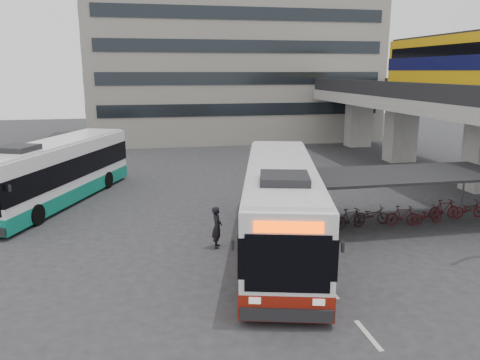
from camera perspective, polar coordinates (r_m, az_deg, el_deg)
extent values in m
plane|color=#28282B|center=(18.81, 0.10, -9.75)|extent=(120.00, 120.00, 0.00)
cube|color=gray|center=(40.80, 19.00, 5.39)|extent=(2.20, 1.60, 4.60)
cube|color=gray|center=(47.84, 14.23, 6.76)|extent=(2.20, 1.60, 4.60)
cube|color=gray|center=(35.51, 24.17, 8.37)|extent=(8.00, 32.00, 0.90)
cube|color=black|center=(33.45, 18.99, 10.30)|extent=(0.35, 32.00, 1.10)
cylinder|color=#595B60|center=(23.72, 6.62, -1.88)|extent=(0.12, 0.12, 2.40)
cylinder|color=#595B60|center=(28.12, 25.60, -0.72)|extent=(0.12, 0.12, 2.40)
cylinder|color=#595B60|center=(20.46, 9.68, -4.44)|extent=(0.12, 0.12, 2.40)
cube|color=black|center=(23.76, 19.15, 0.67)|extent=(10.00, 4.00, 0.12)
imported|color=black|center=(22.56, 9.90, -4.77)|extent=(1.71, 0.60, 0.90)
imported|color=black|center=(23.05, 13.01, -4.40)|extent=(1.66, 0.47, 1.00)
imported|color=black|center=(23.63, 15.97, -4.27)|extent=(1.71, 0.60, 0.90)
imported|color=black|center=(24.24, 18.80, -3.90)|extent=(1.66, 0.47, 1.00)
imported|color=#350C0F|center=(24.93, 21.45, -3.77)|extent=(1.71, 0.60, 0.90)
imported|color=#3F0C0F|center=(25.65, 23.98, -3.42)|extent=(1.66, 0.47, 1.00)
imported|color=#490C0F|center=(26.44, 26.34, -3.30)|extent=(1.71, 0.60, 0.90)
cube|color=gray|center=(54.06, -1.18, 18.68)|extent=(30.00, 15.00, 25.00)
cube|color=beige|center=(14.46, 15.36, -17.76)|extent=(0.15, 1.60, 0.01)
cube|color=beige|center=(16.85, 10.76, -12.82)|extent=(0.15, 1.60, 0.01)
cube|color=beige|center=(19.41, 7.45, -9.09)|extent=(0.15, 1.60, 0.01)
cube|color=white|center=(19.64, 4.97, -2.64)|extent=(5.92, 13.35, 2.99)
cube|color=maroon|center=(20.07, 4.90, -6.46)|extent=(5.97, 13.40, 0.82)
cube|color=black|center=(19.61, 4.98, -2.26)|extent=(5.98, 13.38, 1.25)
cube|color=#FF4000|center=(13.08, 5.93, -5.74)|extent=(1.90, 0.56, 0.33)
cube|color=black|center=(16.05, 5.45, 0.14)|extent=(2.04, 2.10, 0.30)
cylinder|color=black|center=(16.21, 0.60, -11.55)|extent=(0.59, 1.14, 1.09)
cylinder|color=black|center=(23.63, 7.82, -3.62)|extent=(0.59, 1.14, 1.09)
cube|color=white|center=(28.36, -21.47, 1.26)|extent=(7.16, 12.68, 2.89)
cube|color=#0C735C|center=(28.65, -21.24, -1.36)|extent=(7.21, 12.74, 0.79)
cube|color=black|center=(28.34, -21.49, 1.52)|extent=(7.22, 12.72, 1.21)
cube|color=black|center=(25.52, -25.48, 3.47)|extent=(2.11, 2.15, 0.29)
cylinder|color=black|center=(31.04, -15.88, 0.01)|extent=(0.68, 1.09, 1.05)
imported|color=black|center=(19.82, -2.82, -5.77)|extent=(0.55, 0.72, 1.79)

